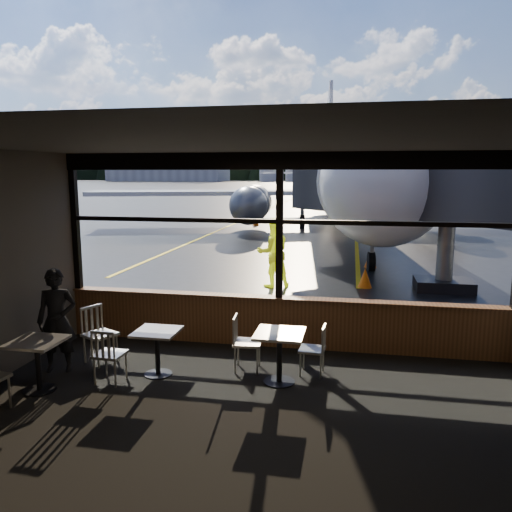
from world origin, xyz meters
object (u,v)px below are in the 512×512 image
(cafe_table_near, at_px, (279,358))
(chair_near_e, at_px, (312,350))
(chair_mid_w, at_px, (100,335))
(ground_crew, at_px, (273,253))
(cone_extra, at_px, (365,278))
(passenger, at_px, (57,321))
(chair_near_w, at_px, (247,343))
(cone_wing, at_px, (256,221))
(chair_mid_s, at_px, (110,355))
(airliner, at_px, (345,133))
(cafe_table_left, at_px, (38,366))
(cone_nose, at_px, (370,259))
(jet_bridge, at_px, (441,201))
(cafe_table_mid, at_px, (158,353))

(cafe_table_near, bearing_deg, chair_near_e, 41.68)
(chair_mid_w, relative_size, ground_crew, 0.50)
(cafe_table_near, relative_size, cone_extra, 1.45)
(cafe_table_near, height_order, passenger, passenger)
(chair_near_w, xyz_separation_m, cone_wing, (-4.12, 22.11, -0.18))
(ground_crew, bearing_deg, chair_mid_s, 54.41)
(chair_mid_w, height_order, ground_crew, ground_crew)
(airliner, relative_size, passenger, 20.76)
(airliner, bearing_deg, ground_crew, -102.21)
(cafe_table_left, bearing_deg, chair_mid_w, 74.19)
(chair_near_e, bearing_deg, chair_near_w, 95.24)
(airliner, distance_m, cafe_table_near, 21.44)
(ground_crew, bearing_deg, cone_nose, -153.13)
(cafe_table_near, relative_size, chair_mid_w, 0.83)
(cone_nose, bearing_deg, cone_extra, -94.61)
(passenger, relative_size, cone_extra, 3.05)
(chair_near_e, distance_m, ground_crew, 6.26)
(chair_mid_w, bearing_deg, cone_wing, -149.62)
(chair_near_w, height_order, ground_crew, ground_crew)
(chair_near_e, bearing_deg, passenger, 102.60)
(chair_near_w, relative_size, chair_mid_w, 0.95)
(chair_near_e, xyz_separation_m, cone_nose, (1.21, 9.46, -0.12))
(passenger, bearing_deg, chair_mid_w, 24.11)
(cafe_table_near, relative_size, cone_wing, 1.44)
(jet_bridge, height_order, passenger, jet_bridge)
(airliner, relative_size, ground_crew, 18.01)
(chair_mid_w, relative_size, cone_extra, 1.75)
(cafe_table_mid, xyz_separation_m, cone_wing, (-2.78, 22.56, -0.09))
(cafe_table_near, relative_size, passenger, 0.48)
(chair_mid_w, relative_size, cone_nose, 1.67)
(chair_near_w, distance_m, cone_nose, 9.75)
(cafe_table_near, relative_size, cafe_table_mid, 1.09)
(cafe_table_left, xyz_separation_m, chair_near_e, (3.85, 1.35, 0.02))
(cafe_table_left, height_order, chair_mid_s, chair_mid_s)
(cafe_table_left, height_order, chair_near_w, chair_near_w)
(cafe_table_mid, bearing_deg, cafe_table_near, 2.02)
(jet_bridge, height_order, cafe_table_left, jet_bridge)
(chair_mid_w, bearing_deg, cafe_table_mid, 100.49)
(airliner, distance_m, cone_nose, 12.14)
(chair_near_w, relative_size, ground_crew, 0.47)
(chair_mid_s, bearing_deg, chair_mid_w, 129.39)
(chair_near_w, distance_m, chair_mid_w, 2.48)
(chair_near_e, xyz_separation_m, cone_extra, (0.96, 6.38, -0.13))
(cafe_table_near, height_order, cone_extra, cafe_table_near)
(ground_crew, xyz_separation_m, cone_extra, (2.53, 0.34, -0.69))
(cafe_table_mid, relative_size, chair_near_w, 0.80)
(cone_wing, height_order, cone_extra, cone_wing)
(cone_wing, xyz_separation_m, cone_extra, (6.11, -15.70, -0.00))
(passenger, distance_m, cone_wing, 22.73)
(chair_mid_w, bearing_deg, chair_near_w, 119.27)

